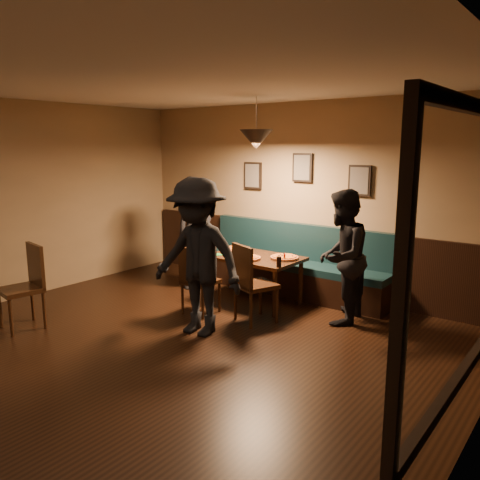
{
  "coord_description": "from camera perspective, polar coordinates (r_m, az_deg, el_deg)",
  "views": [
    {
      "loc": [
        3.64,
        -2.78,
        2.17
      ],
      "look_at": [
        -0.16,
        2.17,
        0.95
      ],
      "focal_mm": 36.24,
      "sensor_mm": 36.0,
      "label": 1
    }
  ],
  "objects": [
    {
      "name": "wall_back",
      "position": [
        7.3,
        7.4,
        4.93
      ],
      "size": [
        6.0,
        0.0,
        6.0
      ],
      "primitive_type": "plane",
      "rotation": [
        1.57,
        0.0,
        0.0
      ],
      "color": "#8C704F",
      "rests_on": "ground"
    },
    {
      "name": "chair_near_left",
      "position": [
        6.34,
        -4.65,
        -4.69
      ],
      "size": [
        0.41,
        0.41,
        0.9
      ],
      "primitive_type": null,
      "rotation": [
        0.0,
        0.0,
        0.03
      ],
      "color": "black",
      "rests_on": "floor"
    },
    {
      "name": "cutlery_set",
      "position": [
        6.42,
        -0.01,
        -2.46
      ],
      "size": [
        0.19,
        0.05,
        0.0
      ],
      "primitive_type": "cube",
      "rotation": [
        0.0,
        0.0,
        1.72
      ],
      "color": "silver",
      "rests_on": "dining_table"
    },
    {
      "name": "ceiling",
      "position": [
        4.62,
        -15.82,
        18.5
      ],
      "size": [
        7.0,
        7.0,
        0.0
      ],
      "primitive_type": "plane",
      "rotation": [
        3.14,
        0.0,
        0.0
      ],
      "color": "silver",
      "rests_on": "ground"
    },
    {
      "name": "window_glass",
      "position": [
        3.42,
        24.82,
        -1.31
      ],
      "size": [
        0.0,
        2.4,
        2.4
      ],
      "primitive_type": "plane",
      "rotation": [
        1.57,
        0.0,
        -1.57
      ],
      "color": "black",
      "rests_on": "wall_right"
    },
    {
      "name": "pizza_c",
      "position": [
        6.55,
        5.25,
        -2.04
      ],
      "size": [
        0.4,
        0.4,
        0.04
      ],
      "primitive_type": "cylinder",
      "rotation": [
        0.0,
        0.0,
        -0.06
      ],
      "color": "gold",
      "rests_on": "dining_table"
    },
    {
      "name": "dining_table",
      "position": [
        6.77,
        1.81,
        -4.67
      ],
      "size": [
        1.25,
        0.81,
        0.67
      ],
      "primitive_type": "cube",
      "rotation": [
        0.0,
        0.0,
        -0.01
      ],
      "color": "black",
      "rests_on": "floor"
    },
    {
      "name": "diner_right",
      "position": [
        6.06,
        11.87,
        -1.97
      ],
      "size": [
        0.75,
        0.9,
        1.66
      ],
      "primitive_type": "imported",
      "rotation": [
        0.0,
        0.0,
        -1.4
      ],
      "color": "black",
      "rests_on": "floor"
    },
    {
      "name": "picture_right",
      "position": [
        6.84,
        13.91,
        6.81
      ],
      "size": [
        0.32,
        0.04,
        0.42
      ],
      "primitive_type": "cube",
      "color": "black",
      "rests_on": "wall_back"
    },
    {
      "name": "picture_left",
      "position": [
        7.74,
        1.52,
        7.59
      ],
      "size": [
        0.32,
        0.04,
        0.42
      ],
      "primitive_type": "cube",
      "color": "black",
      "rests_on": "wall_back"
    },
    {
      "name": "diner_left",
      "position": [
        7.45,
        -5.28,
        0.86
      ],
      "size": [
        0.57,
        0.72,
        1.71
      ],
      "primitive_type": "imported",
      "rotation": [
        0.0,
        0.0,
        1.27
      ],
      "color": "black",
      "rests_on": "floor"
    },
    {
      "name": "pizza_b",
      "position": [
        6.5,
        0.84,
        -2.1
      ],
      "size": [
        0.47,
        0.47,
        0.04
      ],
      "primitive_type": "cylinder",
      "rotation": [
        0.0,
        0.0,
        0.35
      ],
      "color": "orange",
      "rests_on": "dining_table"
    },
    {
      "name": "floor",
      "position": [
        5.07,
        -14.1,
        -14.66
      ],
      "size": [
        7.0,
        7.0,
        0.0
      ],
      "primitive_type": "plane",
      "color": "black",
      "rests_on": "ground"
    },
    {
      "name": "window_frame",
      "position": [
        3.41,
        25.31,
        -1.37
      ],
      "size": [
        0.06,
        2.56,
        1.86
      ],
      "primitive_type": "cube",
      "color": "black",
      "rests_on": "wall_right"
    },
    {
      "name": "pendant_lamp",
      "position": [
        6.52,
        1.91,
        11.77
      ],
      "size": [
        0.44,
        0.44,
        0.25
      ],
      "primitive_type": "cone",
      "rotation": [
        3.14,
        0.0,
        0.0
      ],
      "color": "black",
      "rests_on": "ceiling"
    },
    {
      "name": "soda_glass",
      "position": [
        6.11,
        4.6,
        -2.56
      ],
      "size": [
        0.08,
        0.08,
        0.13
      ],
      "primitive_type": "cylinder",
      "rotation": [
        0.0,
        0.0,
        -0.32
      ],
      "color": "black",
      "rests_on": "dining_table"
    },
    {
      "name": "napkin_b",
      "position": [
        6.78,
        -2.84,
        -1.73
      ],
      "size": [
        0.2,
        0.2,
        0.01
      ],
      "primitive_type": "cube",
      "rotation": [
        0.0,
        0.0,
        -0.53
      ],
      "color": "#1E7130",
      "rests_on": "dining_table"
    },
    {
      "name": "wainscot",
      "position": [
        7.42,
        7.11,
        -2.02
      ],
      "size": [
        5.88,
        0.06,
        1.0
      ],
      "primitive_type": "cube",
      "color": "black",
      "rests_on": "ground"
    },
    {
      "name": "cafe_chair_far",
      "position": [
        6.35,
        -24.47,
        -5.15
      ],
      "size": [
        0.52,
        0.52,
        1.01
      ],
      "primitive_type": null,
      "rotation": [
        0.0,
        0.0,
        2.97
      ],
      "color": "black",
      "rests_on": "floor"
    },
    {
      "name": "napkin_a",
      "position": [
        7.21,
        -0.29,
        -0.94
      ],
      "size": [
        0.21,
        0.21,
        0.01
      ],
      "primitive_type": "cube",
      "rotation": [
        0.0,
        0.0,
        0.61
      ],
      "color": "#207A3A",
      "rests_on": "dining_table"
    },
    {
      "name": "diner_front",
      "position": [
        5.56,
        -5.02,
        -2.05
      ],
      "size": [
        1.24,
        0.78,
        1.82
      ],
      "primitive_type": "imported",
      "rotation": [
        0.0,
        0.0,
        0.09
      ],
      "color": "black",
      "rests_on": "floor"
    },
    {
      "name": "chair_near_right",
      "position": [
        6.02,
        1.9,
        -5.08
      ],
      "size": [
        0.57,
        0.57,
        0.99
      ],
      "primitive_type": null,
      "rotation": [
        0.0,
        0.0,
        -0.39
      ],
      "color": "black",
      "rests_on": "floor"
    },
    {
      "name": "wall_right",
      "position": [
        2.95,
        23.79,
        -5.06
      ],
      "size": [
        0.0,
        7.0,
        7.0
      ],
      "primitive_type": "plane",
      "rotation": [
        1.57,
        0.0,
        -1.57
      ],
      "color": "#8C704F",
      "rests_on": "ground"
    },
    {
      "name": "booth_bench",
      "position": [
        7.19,
        6.02,
        -2.41
      ],
      "size": [
        3.0,
        0.6,
        1.0
      ],
      "primitive_type": null,
      "color": "#0F232D",
      "rests_on": "ground"
    },
    {
      "name": "tabasco_bottle",
      "position": [
        6.41,
        5.26,
        -2.0
      ],
      "size": [
        0.03,
        0.03,
        0.12
      ],
      "primitive_type": "cylinder",
      "rotation": [
        0.0,
        0.0,
        0.17
      ],
      "color": "#A32105",
      "rests_on": "dining_table"
    },
    {
      "name": "pizza_a",
      "position": [
        7.05,
        -0.3,
        -1.06
      ],
      "size": [
        0.39,
        0.39,
        0.04
      ],
      "primitive_type": "cylinder",
      "rotation": [
        0.0,
        0.0,
        0.0
      ],
      "color": "orange",
      "rests_on": "dining_table"
    },
    {
      "name": "picture_center",
      "position": [
        7.24,
        7.37,
        8.45
      ],
      "size": [
        0.32,
        0.04,
        0.42
      ],
      "primitive_type": "cube",
      "color": "black",
      "rests_on": "wall_back"
    }
  ]
}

